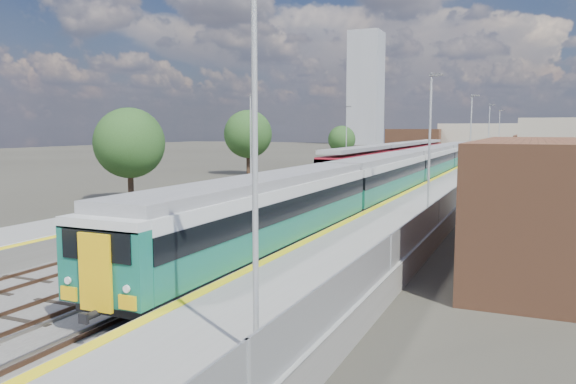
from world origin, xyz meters
The scene contains 11 objects.
ground centered at (0.00, 50.00, 0.00)m, with size 320.00×320.00×0.00m, color #47443A.
ballast_bed centered at (-2.25, 52.50, 0.03)m, with size 10.50×155.00×0.06m, color #565451.
tracks centered at (-1.65, 54.18, 0.11)m, with size 8.96×160.00×0.17m.
platform_right centered at (5.28, 52.49, 0.54)m, with size 4.70×155.00×8.52m.
platform_left centered at (-9.05, 52.49, 0.52)m, with size 4.30×155.00×8.52m.
buildings centered at (-18.12, 138.60, 10.70)m, with size 72.00×185.50×40.00m.
green_train centered at (1.50, 41.93, 2.17)m, with size 2.79×77.82×3.08m.
red_train centered at (-5.50, 68.90, 2.11)m, with size 2.83×57.44×3.57m.
tree_a centered at (-16.55, 26.31, 4.57)m, with size 5.36×5.36×7.26m.
tree_b centered at (-20.51, 53.05, 5.00)m, with size 5.86×5.86×7.94m.
tree_c centered at (-17.91, 81.48, 3.89)m, with size 4.56×4.56×6.18m.
Camera 1 is at (11.67, -7.89, 5.65)m, focal length 35.00 mm.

